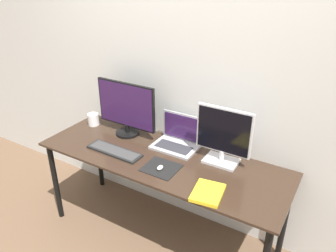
% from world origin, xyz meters
% --- Properties ---
extents(wall_back, '(7.00, 0.05, 2.50)m').
position_xyz_m(wall_back, '(0.00, 0.72, 1.25)').
color(wall_back, silver).
rests_on(wall_back, ground_plane).
extents(desk, '(1.89, 0.65, 0.76)m').
position_xyz_m(desk, '(0.00, 0.33, 0.67)').
color(desk, '#332319').
rests_on(desk, ground_plane).
extents(monitor_left, '(0.54, 0.19, 0.45)m').
position_xyz_m(monitor_left, '(-0.43, 0.50, 0.99)').
color(monitor_left, black).
rests_on(monitor_left, desk).
extents(monitor_right, '(0.40, 0.17, 0.42)m').
position_xyz_m(monitor_right, '(0.41, 0.50, 0.97)').
color(monitor_right, silver).
rests_on(monitor_right, desk).
extents(laptop, '(0.34, 0.24, 0.24)m').
position_xyz_m(laptop, '(0.02, 0.54, 0.82)').
color(laptop, '#ADADB2').
rests_on(laptop, desk).
extents(keyboard, '(0.45, 0.14, 0.02)m').
position_xyz_m(keyboard, '(-0.34, 0.21, 0.77)').
color(keyboard, black).
rests_on(keyboard, desk).
extents(mousepad, '(0.24, 0.22, 0.00)m').
position_xyz_m(mousepad, '(0.08, 0.21, 0.76)').
color(mousepad, black).
rests_on(mousepad, desk).
extents(mouse, '(0.04, 0.06, 0.03)m').
position_xyz_m(mouse, '(0.09, 0.18, 0.78)').
color(mouse, silver).
rests_on(mouse, mousepad).
extents(book, '(0.21, 0.25, 0.02)m').
position_xyz_m(book, '(0.48, 0.11, 0.77)').
color(book, yellow).
rests_on(book, desk).
extents(mug, '(0.09, 0.09, 0.10)m').
position_xyz_m(mug, '(-0.80, 0.48, 0.81)').
color(mug, white).
rests_on(mug, desk).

